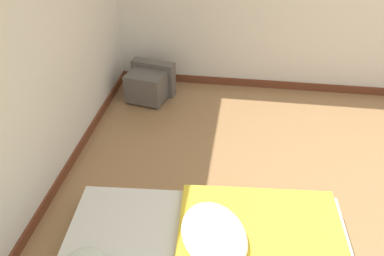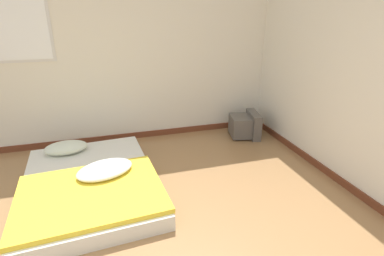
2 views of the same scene
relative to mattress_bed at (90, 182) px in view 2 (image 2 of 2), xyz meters
name	(u,v)px [view 2 (image 2 of 2)]	position (x,y,z in m)	size (l,w,h in m)	color
wall_back	(97,54)	(0.21, 1.36, 1.18)	(7.43, 0.08, 2.60)	silver
mattress_bed	(90,182)	(0.00, 0.00, 0.00)	(1.49, 2.01, 0.30)	silver
crt_tv	(246,125)	(2.30, 0.91, 0.07)	(0.50, 0.51, 0.38)	#56514C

